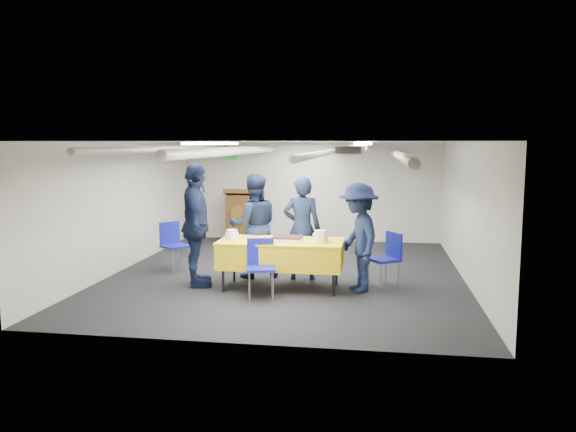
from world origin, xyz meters
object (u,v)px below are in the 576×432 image
object	(u,v)px
sheet_cake	(287,239)
sailor_b	(254,226)
sailor_a	(302,228)
podium	(239,215)
chair_near	(261,262)
sailor_d	(359,237)
serving_table	(281,254)
sailor_c	(196,225)
chair_left	(173,241)
chair_right	(388,254)

from	to	relation	value
sheet_cake	sailor_b	bearing A→B (deg)	132.51
sheet_cake	sailor_a	bearing A→B (deg)	79.55
podium	sailor_a	world-z (taller)	sailor_a
chair_near	sailor_b	bearing A→B (deg)	106.67
chair_near	sailor_d	distance (m)	1.56
sailor_a	sailor_b	size ratio (longest dim) A/B	0.98
serving_table	sailor_c	bearing A→B (deg)	-177.82
chair_near	chair_left	size ratio (longest dim) A/B	1.00
sailor_a	sailor_d	distance (m)	1.14
podium	sailor_c	world-z (taller)	sailor_c
chair_left	sailor_a	distance (m)	2.42
sailor_c	sailor_d	xyz separation A→B (m)	(2.56, 0.09, -0.14)
serving_table	chair_right	xyz separation A→B (m)	(1.66, 0.37, -0.03)
sailor_c	sailor_a	bearing A→B (deg)	-84.69
sailor_b	sailor_c	world-z (taller)	sailor_c
chair_near	sailor_b	xyz separation A→B (m)	(-0.36, 1.22, 0.35)
sailor_c	sailor_d	size ratio (longest dim) A/B	1.17
chair_left	sailor_b	xyz separation A→B (m)	(1.55, -0.28, 0.35)
chair_left	sailor_b	size ratio (longest dim) A/B	0.49
sheet_cake	chair_right	xyz separation A→B (m)	(1.55, 0.43, -0.28)
chair_near	sailor_c	world-z (taller)	sailor_c
chair_left	sailor_d	bearing A→B (deg)	-15.62
sailor_a	sailor_c	xyz separation A→B (m)	(-1.60, -0.71, 0.12)
sailor_b	sailor_c	distance (m)	1.08
chair_left	sailor_a	world-z (taller)	sailor_a
serving_table	chair_left	size ratio (longest dim) A/B	2.23
chair_right	sailor_a	distance (m)	1.49
serving_table	sailor_c	world-z (taller)	sailor_c
podium	chair_left	size ratio (longest dim) A/B	1.44
chair_left	chair_near	bearing A→B (deg)	-38.03
sheet_cake	chair_left	bearing A→B (deg)	155.20
chair_right	chair_left	size ratio (longest dim) A/B	1.00
sailor_d	sailor_a	bearing A→B (deg)	-142.83
serving_table	podium	world-z (taller)	podium
sailor_d	chair_right	bearing A→B (deg)	105.59
serving_table	podium	distance (m)	4.37
sailor_b	podium	bearing A→B (deg)	-91.28
sheet_cake	sailor_c	size ratio (longest dim) A/B	0.24
sailor_a	sailor_d	bearing A→B (deg)	142.18
chair_right	sailor_d	bearing A→B (deg)	-144.52
serving_table	sheet_cake	size ratio (longest dim) A/B	4.10
podium	serving_table	bearing A→B (deg)	-67.71
podium	chair_near	distance (m)	4.79
sailor_d	podium	bearing A→B (deg)	-164.38
chair_left	chair_right	bearing A→B (deg)	-9.02
chair_right	podium	bearing A→B (deg)	132.09
sheet_cake	sailor_d	bearing A→B (deg)	5.45
serving_table	podium	size ratio (longest dim) A/B	1.55
serving_table	sailor_a	xyz separation A→B (m)	(0.24, 0.66, 0.31)
podium	sailor_b	size ratio (longest dim) A/B	0.71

